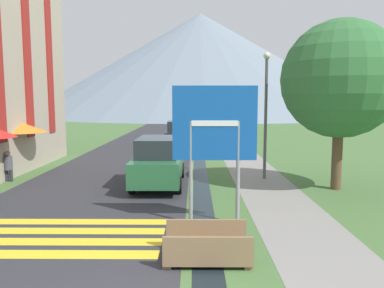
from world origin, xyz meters
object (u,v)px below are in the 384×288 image
at_px(cafe_umbrella_rear_orange, 21,127).
at_px(person_seated_far, 8,165).
at_px(tree_by_path, 340,79).
at_px(streetlamp, 266,105).
at_px(parked_car_near, 159,161).
at_px(road_sign, 215,134).
at_px(parked_car_far, 179,134).
at_px(footbridge, 207,248).

bearing_deg(cafe_umbrella_rear_orange, person_seated_far, -84.03).
relative_size(cafe_umbrella_rear_orange, tree_by_path, 0.37).
height_order(cafe_umbrella_rear_orange, tree_by_path, tree_by_path).
bearing_deg(cafe_umbrella_rear_orange, streetlamp, -5.37).
relative_size(parked_car_near, person_seated_far, 3.64).
relative_size(road_sign, cafe_umbrella_rear_orange, 1.58).
xyz_separation_m(parked_car_far, streetlamp, (3.95, -10.27, 2.11)).
xyz_separation_m(parked_car_near, person_seated_far, (-5.99, 0.61, -0.24)).
bearing_deg(cafe_umbrella_rear_orange, parked_car_far, 55.40).
xyz_separation_m(cafe_umbrella_rear_orange, tree_by_path, (12.59, -2.83, 1.88)).
height_order(person_seated_far, streetlamp, streetlamp).
xyz_separation_m(streetlamp, tree_by_path, (2.23, -1.86, 0.89)).
relative_size(parked_car_far, tree_by_path, 0.64).
bearing_deg(cafe_umbrella_rear_orange, footbridge, -48.87).
distance_m(streetlamp, tree_by_path, 3.03).
height_order(parked_car_far, streetlamp, streetlamp).
bearing_deg(footbridge, streetlamp, 71.79).
xyz_separation_m(parked_car_far, person_seated_far, (-6.24, -10.94, -0.23)).
relative_size(parked_car_near, cafe_umbrella_rear_orange, 1.98).
bearing_deg(parked_car_far, person_seated_far, -119.71).
bearing_deg(streetlamp, footbridge, -108.21).
xyz_separation_m(parked_car_near, parked_car_far, (0.26, 11.55, -0.00)).
bearing_deg(road_sign, parked_car_near, 112.73).
distance_m(person_seated_far, tree_by_path, 12.88).
bearing_deg(parked_car_far, footbridge, -85.77).
distance_m(road_sign, cafe_umbrella_rear_orange, 10.43).
bearing_deg(tree_by_path, parked_car_near, 174.88).
distance_m(parked_car_near, parked_car_far, 11.56).
relative_size(road_sign, parked_car_far, 0.92).
xyz_separation_m(road_sign, parked_car_far, (-1.60, 15.97, -1.43)).
bearing_deg(parked_car_near, cafe_umbrella_rear_orange, 159.88).
bearing_deg(parked_car_near, tree_by_path, -5.12).
bearing_deg(parked_car_far, streetlamp, -68.98).
bearing_deg(tree_by_path, footbridge, -128.58).
distance_m(cafe_umbrella_rear_orange, tree_by_path, 13.04).
xyz_separation_m(cafe_umbrella_rear_orange, streetlamp, (10.36, -0.97, 1.00)).
bearing_deg(footbridge, parked_car_far, 94.23).
xyz_separation_m(parked_car_near, streetlamp, (4.20, 1.28, 2.10)).
height_order(parked_car_near, person_seated_far, parked_car_near).
relative_size(footbridge, tree_by_path, 0.28).
relative_size(person_seated_far, streetlamp, 0.24).
relative_size(road_sign, footbridge, 2.08).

